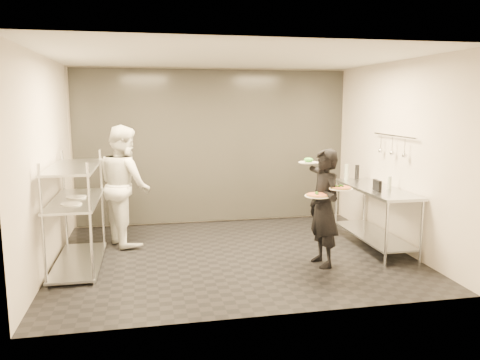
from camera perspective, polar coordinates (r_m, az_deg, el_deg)
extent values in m
cube|color=black|center=(6.88, -0.74, -9.13)|extent=(5.00, 4.00, 0.00)
cube|color=silver|center=(6.55, -0.79, 14.78)|extent=(5.00, 4.00, 0.00)
cube|color=beige|center=(8.53, -3.22, 4.10)|extent=(5.00, 0.00, 2.80)
cube|color=beige|center=(4.64, 3.74, -0.37)|extent=(5.00, 0.00, 2.80)
cube|color=beige|center=(6.59, -22.67, 1.83)|extent=(0.00, 4.00, 2.80)
cube|color=beige|center=(7.44, 18.56, 2.85)|extent=(0.00, 4.00, 2.80)
cube|color=white|center=(8.50, -3.19, 4.08)|extent=(4.90, 0.04, 2.74)
cylinder|color=silver|center=(5.95, -22.95, -5.31)|extent=(0.04, 0.04, 1.50)
cylinder|color=silver|center=(7.43, -20.60, -2.35)|extent=(0.04, 0.04, 1.50)
cylinder|color=silver|center=(5.86, -17.76, -5.23)|extent=(0.04, 0.04, 1.50)
cylinder|color=silver|center=(7.36, -16.45, -2.24)|extent=(0.04, 0.04, 1.50)
cube|color=#A9AEB3|center=(6.83, -19.03, -9.36)|extent=(0.60, 1.60, 0.03)
cube|color=#A9AEB3|center=(6.61, -19.42, -2.35)|extent=(0.60, 1.60, 0.03)
cube|color=#A9AEB3|center=(6.54, -19.63, 1.51)|extent=(0.60, 1.60, 0.03)
cylinder|color=white|center=(6.27, -19.87, -2.77)|extent=(0.26, 0.26, 0.01)
cylinder|color=white|center=(6.70, -19.31, -1.97)|extent=(0.26, 0.26, 0.01)
cylinder|color=silver|center=(6.60, 17.43, -6.30)|extent=(0.04, 0.04, 0.90)
cylinder|color=silver|center=(8.10, 11.62, -3.17)|extent=(0.04, 0.04, 0.90)
cylinder|color=silver|center=(6.86, 21.27, -5.92)|extent=(0.04, 0.04, 0.90)
cylinder|color=silver|center=(8.31, 14.93, -2.98)|extent=(0.04, 0.04, 0.90)
cube|color=#A9AEB3|center=(7.52, 15.94, -6.45)|extent=(0.57, 1.71, 0.03)
cube|color=#A9AEB3|center=(7.36, 16.19, -1.04)|extent=(0.60, 1.80, 0.04)
cylinder|color=silver|center=(7.38, 18.27, 5.16)|extent=(0.02, 1.20, 0.02)
cylinder|color=silver|center=(7.08, 19.46, 3.88)|extent=(0.01, 0.01, 0.22)
sphere|color=silver|center=(7.09, 19.41, 2.83)|extent=(0.07, 0.07, 0.07)
cylinder|color=silver|center=(7.38, 18.08, 4.16)|extent=(0.01, 0.01, 0.22)
sphere|color=silver|center=(7.40, 18.03, 3.15)|extent=(0.07, 0.07, 0.07)
cylinder|color=silver|center=(7.69, 16.81, 4.41)|extent=(0.01, 0.01, 0.22)
sphere|color=silver|center=(7.70, 16.77, 3.45)|extent=(0.07, 0.07, 0.07)
imported|color=black|center=(6.37, 10.20, -3.38)|extent=(0.45, 0.62, 1.59)
imported|color=white|center=(7.45, -13.88, -0.60)|extent=(1.00, 1.10, 1.86)
cylinder|color=white|center=(6.13, 9.46, -1.94)|extent=(0.34, 0.34, 0.01)
cylinder|color=#A1753A|center=(6.12, 9.46, -1.83)|extent=(0.30, 0.30, 0.02)
cylinder|color=red|center=(6.12, 9.46, -1.74)|extent=(0.26, 0.26, 0.01)
sphere|color=#246116|center=(6.12, 9.46, -1.66)|extent=(0.04, 0.04, 0.04)
cylinder|color=white|center=(6.17, 12.19, -1.04)|extent=(0.30, 0.30, 0.01)
cylinder|color=#A1753A|center=(6.17, 12.19, -0.93)|extent=(0.26, 0.26, 0.02)
cylinder|color=red|center=(6.17, 12.20, -0.84)|extent=(0.23, 0.23, 0.01)
sphere|color=#246116|center=(6.16, 12.20, -0.77)|extent=(0.04, 0.04, 0.04)
cylinder|color=white|center=(6.52, 8.36, 2.13)|extent=(0.28, 0.28, 0.01)
ellipsoid|color=#1D6B1A|center=(6.52, 8.36, 2.44)|extent=(0.13, 0.13, 0.07)
cube|color=black|center=(7.04, 16.38, -0.65)|extent=(0.06, 0.23, 0.16)
cylinder|color=gray|center=(7.99, 12.86, 0.99)|extent=(0.07, 0.07, 0.26)
cylinder|color=gray|center=(7.30, 17.77, -0.29)|extent=(0.06, 0.06, 0.18)
cylinder|color=black|center=(8.07, 14.08, 0.95)|extent=(0.07, 0.07, 0.24)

